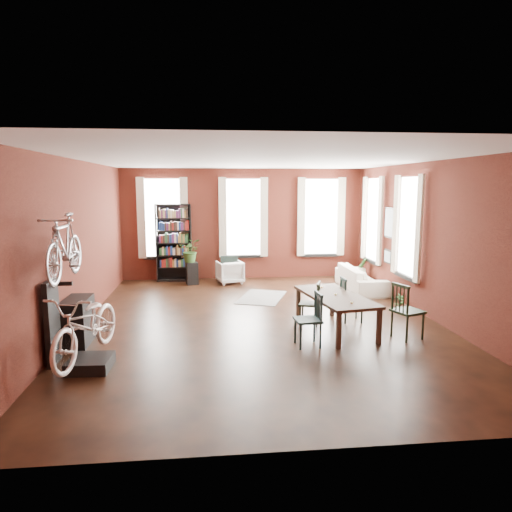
{
  "coord_description": "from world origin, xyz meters",
  "views": [
    {
      "loc": [
        -1.03,
        -8.76,
        2.7
      ],
      "look_at": [
        -0.04,
        0.6,
        1.25
      ],
      "focal_mm": 32.0,
      "sensor_mm": 36.0,
      "label": 1
    }
  ],
  "objects": [
    {
      "name": "room",
      "position": [
        0.25,
        0.62,
        2.14
      ],
      "size": [
        9.0,
        9.04,
        3.22
      ],
      "color": "black",
      "rests_on": "ground"
    },
    {
      "name": "dining_table",
      "position": [
        1.33,
        -0.66,
        0.34
      ],
      "size": [
        1.24,
        2.12,
        0.68
      ],
      "primitive_type": "cube",
      "rotation": [
        0.0,
        0.0,
        0.18
      ],
      "color": "#46352A",
      "rests_on": "ground"
    },
    {
      "name": "dining_chair_a",
      "position": [
        0.63,
        -1.43,
        0.46
      ],
      "size": [
        0.45,
        0.45,
        0.92
      ],
      "primitive_type": "cube",
      "rotation": [
        0.0,
        0.0,
        -1.5
      ],
      "color": "#183435",
      "rests_on": "ground"
    },
    {
      "name": "dining_chair_b",
      "position": [
        0.93,
        -0.25,
        0.42
      ],
      "size": [
        0.5,
        0.5,
        0.85
      ],
      "primitive_type": "cube",
      "rotation": [
        0.0,
        0.0,
        -1.92
      ],
      "color": "black",
      "rests_on": "ground"
    },
    {
      "name": "dining_chair_c",
      "position": [
        2.49,
        -1.23,
        0.5
      ],
      "size": [
        0.59,
        0.59,
        1.0
      ],
      "primitive_type": "cube",
      "rotation": [
        0.0,
        0.0,
        1.92
      ],
      "color": "#1C2F1B",
      "rests_on": "ground"
    },
    {
      "name": "dining_chair_d",
      "position": [
        1.81,
        -0.12,
        0.44
      ],
      "size": [
        0.41,
        0.41,
        0.89
      ],
      "primitive_type": "cube",
      "rotation": [
        0.0,
        0.0,
        1.57
      ],
      "color": "#16312F",
      "rests_on": "ground"
    },
    {
      "name": "bookshelf",
      "position": [
        -2.0,
        4.3,
        1.1
      ],
      "size": [
        1.0,
        0.32,
        2.2
      ],
      "primitive_type": "cube",
      "color": "black",
      "rests_on": "ground"
    },
    {
      "name": "white_armchair",
      "position": [
        -0.44,
        3.8,
        0.34
      ],
      "size": [
        0.8,
        0.77,
        0.69
      ],
      "primitive_type": "imported",
      "rotation": [
        0.0,
        0.0,
        3.38
      ],
      "color": "silver",
      "rests_on": "ground"
    },
    {
      "name": "cream_sofa",
      "position": [
        2.95,
        2.6,
        0.41
      ],
      "size": [
        0.61,
        2.08,
        0.81
      ],
      "primitive_type": "imported",
      "rotation": [
        0.0,
        0.0,
        1.57
      ],
      "color": "beige",
      "rests_on": "ground"
    },
    {
      "name": "striped_rug",
      "position": [
        0.26,
        2.03,
        0.01
      ],
      "size": [
        1.44,
        1.78,
        0.01
      ],
      "primitive_type": "cube",
      "rotation": [
        0.0,
        0.0,
        -0.35
      ],
      "color": "black",
      "rests_on": "ground"
    },
    {
      "name": "bike_trainer",
      "position": [
        -2.8,
        -2.09,
        0.09
      ],
      "size": [
        0.63,
        0.63,
        0.18
      ],
      "primitive_type": "cube",
      "rotation": [
        0.0,
        0.0,
        -0.04
      ],
      "color": "black",
      "rests_on": "ground"
    },
    {
      "name": "bike_wall_rack",
      "position": [
        -3.4,
        -1.8,
        0.65
      ],
      "size": [
        0.16,
        0.6,
        1.3
      ],
      "primitive_type": "cube",
      "color": "black",
      "rests_on": "ground"
    },
    {
      "name": "console_table",
      "position": [
        -3.28,
        -0.9,
        0.4
      ],
      "size": [
        0.4,
        0.8,
        0.8
      ],
      "primitive_type": "cube",
      "color": "black",
      "rests_on": "ground"
    },
    {
      "name": "plant_stand",
      "position": [
        -1.49,
        3.77,
        0.31
      ],
      "size": [
        0.36,
        0.36,
        0.61
      ],
      "primitive_type": "cube",
      "rotation": [
        0.0,
        0.0,
        0.2
      ],
      "color": "black",
      "rests_on": "ground"
    },
    {
      "name": "plant_by_sofa",
      "position": [
        3.22,
        3.47,
        0.16
      ],
      "size": [
        0.58,
        0.79,
        0.32
      ],
      "primitive_type": "imported",
      "rotation": [
        0.0,
        0.0,
        0.3
      ],
      "color": "#2D6227",
      "rests_on": "ground"
    },
    {
      "name": "plant_small",
      "position": [
        3.07,
        0.41,
        0.07
      ],
      "size": [
        0.31,
        0.45,
        0.15
      ],
      "primitive_type": "imported",
      "rotation": [
        0.0,
        0.0,
        0.24
      ],
      "color": "#2D5923",
      "rests_on": "ground"
    },
    {
      "name": "bicycle_floor",
      "position": [
        -2.81,
        -2.09,
        1.14
      ],
      "size": [
        0.87,
        1.13,
        1.93
      ],
      "primitive_type": "imported",
      "rotation": [
        0.0,
        0.0,
        -0.21
      ],
      "color": "white",
      "rests_on": "bike_trainer"
    },
    {
      "name": "bicycle_hung",
      "position": [
        -3.15,
        -1.8,
        2.13
      ],
      "size": [
        0.47,
        1.0,
        1.66
      ],
      "primitive_type": "imported",
      "color": "#A5A8AD",
      "rests_on": "bike_wall_rack"
    },
    {
      "name": "plant_on_stand",
      "position": [
        -1.51,
        3.81,
        0.87
      ],
      "size": [
        0.61,
        0.67,
        0.52
      ],
      "primitive_type": "imported",
      "rotation": [
        0.0,
        0.0,
        0.02
      ],
      "color": "#305923",
      "rests_on": "plant_stand"
    }
  ]
}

